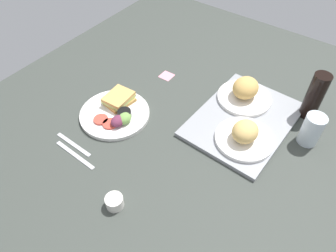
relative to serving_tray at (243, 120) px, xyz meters
The scene contains 11 objects.
ground_plane 30.75cm from the serving_tray, 48.61° to the right, with size 190.00×150.00×3.00cm, color #383D38.
serving_tray is the anchor object (origin of this frame).
bread_plate_near 12.31cm from the serving_tray, 152.75° to the right, with size 21.82×21.82×9.29cm.
bread_plate_far 11.91cm from the serving_tray, 25.63° to the left, with size 21.17×21.17×8.52cm.
plate_with_salad 49.65cm from the serving_tray, 58.05° to the right, with size 27.35×27.35×5.40cm.
drinking_glass 24.35cm from the serving_tray, 100.92° to the left, with size 7.14×7.14×12.35cm, color silver.
soda_bottle 27.46cm from the serving_tray, 134.06° to the left, with size 6.40×6.40×19.49cm, color black.
espresso_cup 58.28cm from the serving_tray, 15.72° to the right, with size 5.60×5.60×4.00cm, color silver.
fork 64.71cm from the serving_tray, 43.50° to the right, with size 17.00×1.40×0.50cm, color #B7B7BC.
knife 64.32cm from the serving_tray, 39.07° to the right, with size 19.00×1.40×0.50cm, color #B7B7BC.
sticky_note 41.07cm from the serving_tray, 97.45° to the right, with size 5.60×5.60×0.12cm, color pink.
Camera 1 is at (65.37, 48.92, 88.54)cm, focal length 33.65 mm.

